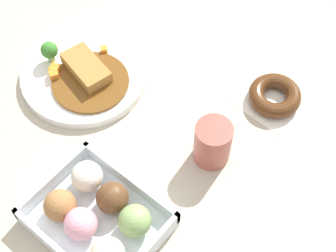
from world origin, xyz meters
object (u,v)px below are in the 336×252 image
object	(u,v)px
curry_plate	(84,73)
donut_box	(97,215)
coffee_mug	(213,143)
chocolate_ring_donut	(275,96)

from	to	relation	value
curry_plate	donut_box	size ratio (longest dim) A/B	1.18
curry_plate	donut_box	world-z (taller)	donut_box
coffee_mug	donut_box	bearing A→B (deg)	-106.55
donut_box	coffee_mug	bearing A→B (deg)	73.45
curry_plate	coffee_mug	distance (m)	0.30
donut_box	coffee_mug	size ratio (longest dim) A/B	2.44
donut_box	chocolate_ring_donut	distance (m)	0.40
chocolate_ring_donut	donut_box	bearing A→B (deg)	-102.15
curry_plate	chocolate_ring_donut	size ratio (longest dim) A/B	2.05
donut_box	coffee_mug	distance (m)	0.23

